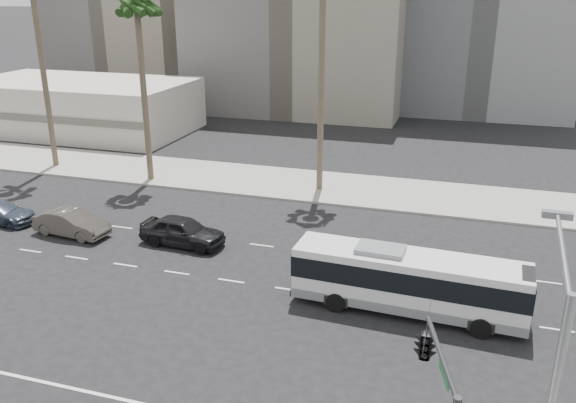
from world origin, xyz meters
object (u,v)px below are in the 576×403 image
at_px(car_c, 0,212).
at_px(car_b, 71,223).
at_px(city_bus, 408,280).
at_px(traffic_signal, 428,356).
at_px(car_a, 182,231).
at_px(palm_mid, 137,9).

bearing_deg(car_c, car_b, -93.14).
relative_size(city_bus, traffic_signal, 1.72).
xyz_separation_m(city_bus, car_b, (-19.80, 2.93, -0.79)).
bearing_deg(city_bus, traffic_signal, -79.54).
relative_size(car_b, car_c, 1.00).
relative_size(car_a, car_c, 1.06).
bearing_deg(traffic_signal, palm_mid, 116.98).
bearing_deg(car_b, traffic_signal, -117.28).
xyz_separation_m(city_bus, traffic_signal, (1.46, -10.83, 3.48)).
height_order(car_b, car_c, car_b).
bearing_deg(car_a, city_bus, -101.62).
height_order(city_bus, car_c, city_bus).
bearing_deg(city_bus, palm_mid, 149.40).
xyz_separation_m(car_c, palm_mid, (4.65, 10.22, 11.65)).
bearing_deg(car_c, palm_mid, -22.78).
xyz_separation_m(traffic_signal, palm_mid, (-22.11, 24.44, 7.29)).
distance_m(car_b, palm_mid, 15.77).
bearing_deg(city_bus, car_b, 174.38).
height_order(city_bus, traffic_signal, traffic_signal).
distance_m(city_bus, car_b, 20.03).
relative_size(car_c, traffic_signal, 0.76).
bearing_deg(city_bus, car_c, 175.16).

